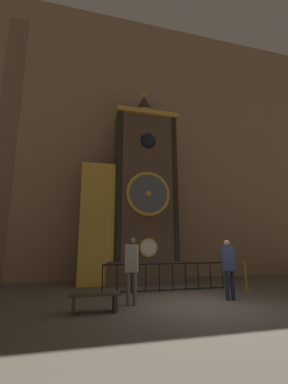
{
  "coord_description": "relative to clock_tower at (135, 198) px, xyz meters",
  "views": [
    {
      "loc": [
        -3.27,
        -6.5,
        1.53
      ],
      "look_at": [
        -0.39,
        4.46,
        3.91
      ],
      "focal_mm": 24.0,
      "sensor_mm": 36.0,
      "label": 1
    }
  ],
  "objects": [
    {
      "name": "ground_plane",
      "position": [
        0.81,
        -4.43,
        -3.62
      ],
      "size": [
        28.0,
        28.0,
        0.0
      ],
      "primitive_type": "plane",
      "color": "brown"
    },
    {
      "name": "cathedral_back_wall",
      "position": [
        0.73,
        1.46,
        3.52
      ],
      "size": [
        24.0,
        0.32,
        14.29
      ],
      "color": "#997A5B",
      "rests_on": "ground_plane"
    },
    {
      "name": "clock_tower",
      "position": [
        0.0,
        0.0,
        0.0
      ],
      "size": [
        4.41,
        1.8,
        8.9
      ],
      "color": "brown",
      "rests_on": "ground_plane"
    },
    {
      "name": "railing_fence",
      "position": [
        0.61,
        -2.21,
        -3.1
      ],
      "size": [
        4.38,
        0.05,
        0.95
      ],
      "color": "black",
      "rests_on": "ground_plane"
    },
    {
      "name": "visitor_near",
      "position": [
        -0.96,
        -3.92,
        -2.57
      ],
      "size": [
        0.39,
        0.32,
        1.75
      ],
      "rotation": [
        0.0,
        0.0,
        -0.32
      ],
      "color": "#58554F",
      "rests_on": "ground_plane"
    },
    {
      "name": "visitor_far",
      "position": [
        1.93,
        -4.01,
        -2.6
      ],
      "size": [
        0.38,
        0.29,
        1.7
      ],
      "rotation": [
        0.0,
        0.0,
        -0.24
      ],
      "color": "#1B213A",
      "rests_on": "ground_plane"
    },
    {
      "name": "stanchion_post",
      "position": [
        3.64,
        -2.39,
        -3.32
      ],
      "size": [
        0.28,
        0.28,
        0.94
      ],
      "color": "#B28E33",
      "rests_on": "ground_plane"
    },
    {
      "name": "visitor_bench",
      "position": [
        -1.95,
        -4.45,
        -3.31
      ],
      "size": [
        1.19,
        0.4,
        0.44
      ],
      "color": "#423328",
      "rests_on": "ground_plane"
    }
  ]
}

